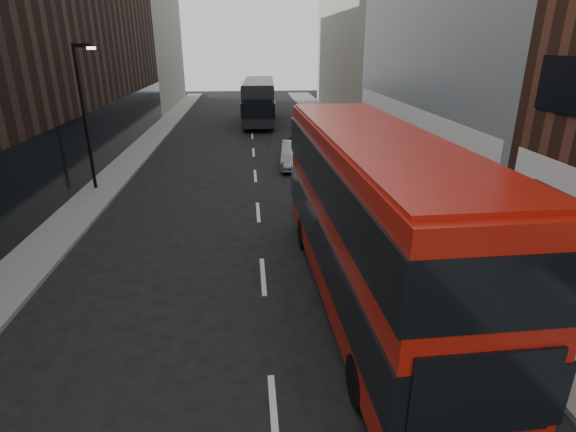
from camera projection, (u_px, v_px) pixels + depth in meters
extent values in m
cube|color=slate|center=(362.00, 152.00, 31.11)|extent=(3.00, 80.00, 0.15)
cube|color=slate|center=(133.00, 157.00, 29.82)|extent=(2.00, 80.00, 0.15)
cube|color=silver|center=(407.00, 137.00, 26.88)|extent=(0.35, 21.00, 3.80)
cube|color=slate|center=(360.00, 24.00, 45.90)|extent=(5.00, 24.00, 18.00)
cube|color=black|center=(87.00, 45.00, 31.69)|extent=(5.00, 24.00, 14.00)
cube|color=slate|center=(149.00, 49.00, 52.32)|extent=(5.00, 20.00, 13.00)
cylinder|color=black|center=(85.00, 119.00, 22.01)|extent=(0.16, 0.16, 7.00)
cube|color=black|center=(82.00, 45.00, 20.82)|extent=(0.90, 0.15, 0.18)
cube|color=#FFF2CC|center=(91.00, 48.00, 20.90)|extent=(0.35, 0.22, 0.12)
cube|color=#9E1309|center=(371.00, 216.00, 12.37)|extent=(3.11, 12.35, 4.47)
cube|color=black|center=(369.00, 240.00, 12.63)|extent=(3.23, 12.41, 1.23)
cube|color=black|center=(374.00, 175.00, 11.95)|extent=(3.23, 12.41, 1.23)
cube|color=black|center=(484.00, 395.00, 6.85)|extent=(2.37, 0.14, 1.56)
cube|color=black|center=(327.00, 175.00, 18.29)|extent=(2.37, 0.14, 1.56)
cube|color=#9E1309|center=(377.00, 134.00, 11.55)|extent=(2.99, 11.86, 0.12)
cylinder|color=black|center=(304.00, 233.00, 16.64)|extent=(0.36, 1.13, 1.12)
cylinder|color=black|center=(369.00, 230.00, 16.91)|extent=(0.36, 1.13, 1.12)
cylinder|color=black|center=(360.00, 381.00, 9.35)|extent=(0.36, 1.13, 1.12)
cylinder|color=black|center=(473.00, 372.00, 9.62)|extent=(0.36, 1.13, 1.12)
cube|color=black|center=(259.00, 100.00, 42.58)|extent=(3.27, 12.16, 3.40)
cube|color=black|center=(259.00, 102.00, 42.66)|extent=(3.39, 12.22, 1.21)
cube|color=black|center=(258.00, 109.00, 36.95)|extent=(2.33, 0.18, 1.53)
cube|color=black|center=(260.00, 94.00, 48.24)|extent=(2.33, 0.18, 1.53)
cube|color=black|center=(259.00, 81.00, 41.96)|extent=(3.14, 11.67, 0.12)
cylinder|color=black|center=(248.00, 111.00, 46.69)|extent=(0.38, 1.11, 1.10)
cylinder|color=black|center=(272.00, 111.00, 46.80)|extent=(0.38, 1.11, 1.10)
cylinder|color=black|center=(245.00, 123.00, 39.50)|extent=(0.38, 1.11, 1.10)
cylinder|color=black|center=(273.00, 123.00, 39.61)|extent=(0.38, 1.11, 1.10)
imported|color=black|center=(320.00, 204.00, 19.42)|extent=(1.88, 3.92, 1.29)
imported|color=gray|center=(295.00, 155.00, 27.54)|extent=(2.10, 4.70, 1.50)
imported|color=black|center=(302.00, 143.00, 30.96)|extent=(2.50, 4.96, 1.38)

